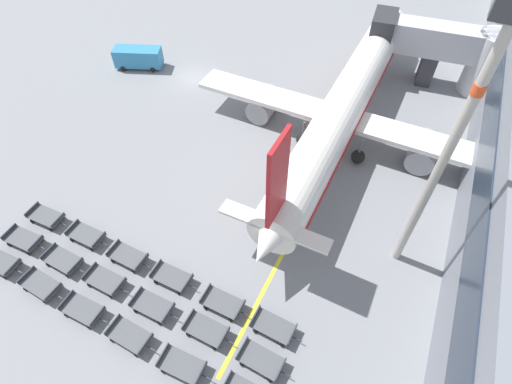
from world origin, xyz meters
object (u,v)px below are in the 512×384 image
at_px(baggage_dolly_row_mid_a_col_b, 63,260).
at_px(baggage_dolly_row_near_col_d, 130,336).
at_px(baggage_dolly_row_mid_a_col_f, 261,360).
at_px(baggage_dolly_row_mid_b_col_c, 128,256).
at_px(baggage_dolly_row_near_col_c, 83,310).
at_px(baggage_dolly_row_mid_b_col_f, 273,327).
at_px(baggage_dolly_row_mid_a_col_d, 153,306).
at_px(baggage_dolly_row_mid_b_col_e, 223,303).
at_px(baggage_dolly_row_mid_a_col_c, 105,280).
at_px(baggage_dolly_row_mid_a_col_e, 206,330).
at_px(baggage_dolly_row_near_col_e, 182,365).
at_px(service_van, 138,57).
at_px(baggage_dolly_row_mid_b_col_d, 172,277).
at_px(baggage_dolly_row_near_col_b, 41,285).
at_px(baggage_dolly_row_mid_b_col_b, 86,235).
at_px(airplane, 344,107).
at_px(apron_light_mast, 449,149).
at_px(baggage_dolly_row_mid_a_col_a, 24,239).
at_px(baggage_dolly_row_near_col_a, 0,262).
at_px(baggage_dolly_row_mid_b_col_a, 46,217).

bearing_deg(baggage_dolly_row_mid_a_col_b, baggage_dolly_row_near_col_d, -17.80).
bearing_deg(baggage_dolly_row_mid_a_col_b, baggage_dolly_row_mid_a_col_f, -1.24).
bearing_deg(baggage_dolly_row_mid_b_col_c, baggage_dolly_row_near_col_c, -92.78).
relative_size(baggage_dolly_row_mid_a_col_b, baggage_dolly_row_mid_b_col_f, 1.00).
xyz_separation_m(baggage_dolly_row_mid_a_col_d, baggage_dolly_row_mid_b_col_e, (4.32, 2.24, 0.00)).
relative_size(baggage_dolly_row_mid_a_col_c, baggage_dolly_row_mid_a_col_e, 1.00).
relative_size(baggage_dolly_row_near_col_e, baggage_dolly_row_mid_b_col_c, 1.00).
relative_size(baggage_dolly_row_mid_a_col_e, baggage_dolly_row_mid_b_col_f, 1.00).
xyz_separation_m(service_van, baggage_dolly_row_mid_a_col_e, (23.31, -25.04, -0.80)).
xyz_separation_m(baggage_dolly_row_mid_a_col_c, baggage_dolly_row_mid_b_col_d, (4.26, 2.25, 0.00)).
distance_m(service_van, baggage_dolly_row_near_col_b, 29.29).
distance_m(baggage_dolly_row_mid_b_col_b, baggage_dolly_row_mid_b_col_f, 16.35).
height_order(airplane, service_van, airplane).
bearing_deg(baggage_dolly_row_mid_a_col_b, baggage_dolly_row_near_col_e, -12.68).
bearing_deg(apron_light_mast, baggage_dolly_row_near_col_d, -136.68).
relative_size(airplane, baggage_dolly_row_mid_a_col_f, 10.62).
bearing_deg(baggage_dolly_row_mid_a_col_c, baggage_dolly_row_mid_b_col_e, 13.39).
distance_m(airplane, service_van, 25.54).
relative_size(baggage_dolly_row_near_col_b, baggage_dolly_row_near_col_c, 1.01).
bearing_deg(baggage_dolly_row_mid_a_col_a, baggage_dolly_row_near_col_d, -12.74).
distance_m(baggage_dolly_row_near_col_a, baggage_dolly_row_mid_a_col_b, 4.65).
bearing_deg(baggage_dolly_row_mid_a_col_f, baggage_dolly_row_near_col_d, -165.38).
bearing_deg(apron_light_mast, baggage_dolly_row_mid_b_col_c, -154.20).
height_order(baggage_dolly_row_near_col_d, baggage_dolly_row_mid_a_col_c, same).
bearing_deg(baggage_dolly_row_near_col_d, baggage_dolly_row_mid_a_col_d, 85.72).
xyz_separation_m(baggage_dolly_row_near_col_a, baggage_dolly_row_mid_b_col_f, (20.55, 4.07, 0.00)).
relative_size(baggage_dolly_row_near_col_b, baggage_dolly_row_mid_a_col_a, 1.01).
relative_size(baggage_dolly_row_mid_a_col_f, baggage_dolly_row_mid_b_col_b, 1.01).
bearing_deg(service_van, baggage_dolly_row_near_col_c, -61.46).
bearing_deg(baggage_dolly_row_mid_b_col_f, airplane, 95.16).
relative_size(service_van, baggage_dolly_row_near_col_d, 1.63).
height_order(baggage_dolly_row_near_col_d, baggage_dolly_row_mid_a_col_b, same).
bearing_deg(baggage_dolly_row_mid_b_col_b, baggage_dolly_row_mid_a_col_b, -91.51).
height_order(baggage_dolly_row_mid_b_col_b, baggage_dolly_row_mid_b_col_e, same).
xyz_separation_m(baggage_dolly_row_near_col_a, baggage_dolly_row_mid_a_col_b, (4.14, 2.11, 0.00)).
distance_m(baggage_dolly_row_mid_a_col_d, baggage_dolly_row_mid_b_col_b, 8.60).
distance_m(baggage_dolly_row_near_col_c, baggage_dolly_row_mid_a_col_d, 4.77).
height_order(baggage_dolly_row_mid_a_col_d, baggage_dolly_row_mid_b_col_b, same).
bearing_deg(baggage_dolly_row_mid_b_col_f, baggage_dolly_row_near_col_b, -165.61).
height_order(baggage_dolly_row_mid_a_col_f, baggage_dolly_row_mid_b_col_c, same).
relative_size(baggage_dolly_row_mid_b_col_c, baggage_dolly_row_mid_b_col_e, 1.00).
bearing_deg(baggage_dolly_row_mid_b_col_d, baggage_dolly_row_near_col_b, -151.36).
height_order(baggage_dolly_row_near_col_d, baggage_dolly_row_mid_b_col_d, same).
bearing_deg(baggage_dolly_row_mid_b_col_a, service_van, 106.71).
height_order(baggage_dolly_row_mid_a_col_f, baggage_dolly_row_mid_b_col_b, same).
bearing_deg(baggage_dolly_row_mid_b_col_c, baggage_dolly_row_near_col_b, -132.68).
bearing_deg(baggage_dolly_row_near_col_a, baggage_dolly_row_mid_a_col_c, 14.50).
bearing_deg(baggage_dolly_row_near_col_a, airplane, 53.43).
height_order(baggage_dolly_row_mid_a_col_f, baggage_dolly_row_mid_b_col_a, same).
relative_size(baggage_dolly_row_near_col_c, baggage_dolly_row_near_col_d, 0.99).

